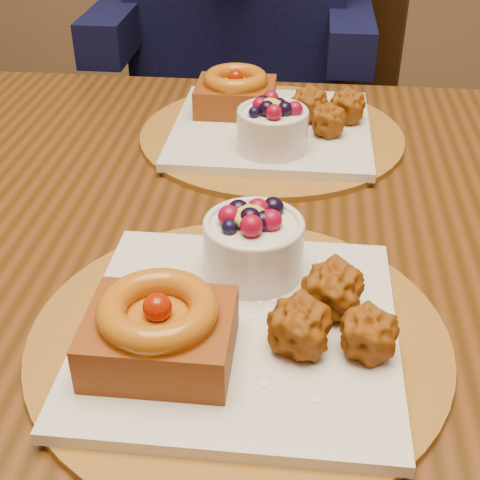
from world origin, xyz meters
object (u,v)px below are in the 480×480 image
Objects in this scene: place_setting_near at (236,312)px; chair_far at (281,122)px; dining_table at (258,268)px; place_setting_far at (269,121)px.

place_setting_near is 0.40× the size of chair_far.
place_setting_far reaches higher than dining_table.
dining_table is 0.80m from chair_far.
chair_far is at bearing 90.35° from place_setting_near.
place_setting_near reaches higher than place_setting_far.
dining_table is 0.24m from place_setting_near.
dining_table is 1.67× the size of chair_far.
place_setting_far is at bearing -70.61° from chair_far.
place_setting_near is (-0.00, -0.21, 0.11)m from dining_table.
chair_far is (-0.01, 0.79, -0.15)m from dining_table.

